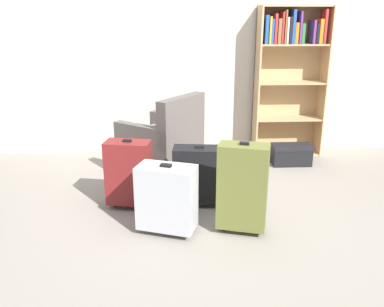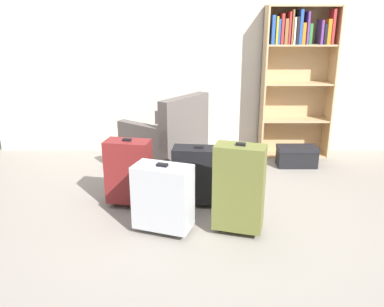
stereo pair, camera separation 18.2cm
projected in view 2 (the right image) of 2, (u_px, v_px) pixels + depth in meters
ground_plane at (208, 226)px, 3.44m from camera, size 9.23×9.23×0.00m
back_wall at (204, 49)px, 5.01m from camera, size 5.28×0.10×2.60m
bookshelf at (298, 67)px, 4.89m from camera, size 0.84×0.31×1.80m
armchair at (168, 147)px, 4.48m from camera, size 0.98×0.98×0.90m
mug at (221, 168)px, 4.60m from camera, size 0.12×0.08×0.10m
storage_box at (298, 156)px, 4.77m from camera, size 0.46×0.23×0.24m
suitcase_silver at (164, 197)px, 3.25m from camera, size 0.51×0.38×0.59m
suitcase_dark_red at (130, 171)px, 3.70m from camera, size 0.43×0.28×0.65m
suitcase_black at (200, 174)px, 3.74m from camera, size 0.50×0.27×0.58m
suitcase_olive at (240, 188)px, 3.20m from camera, size 0.43×0.30×0.77m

